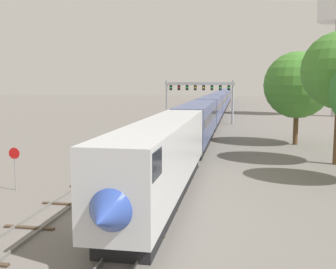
# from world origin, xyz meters

# --- Properties ---
(ground_plane) EXTENTS (400.00, 400.00, 0.00)m
(ground_plane) POSITION_xyz_m (0.00, 0.00, 0.00)
(ground_plane) COLOR slate
(track_main) EXTENTS (2.60, 200.00, 0.16)m
(track_main) POSITION_xyz_m (2.00, 60.00, 0.07)
(track_main) COLOR slate
(track_main) RESTS_ON ground
(track_near) EXTENTS (2.60, 160.00, 0.16)m
(track_near) POSITION_xyz_m (-3.50, 40.00, 0.07)
(track_near) COLOR slate
(track_near) RESTS_ON ground
(passenger_train) EXTENTS (3.04, 153.09, 4.80)m
(passenger_train) POSITION_xyz_m (2.00, 70.37, 2.61)
(passenger_train) COLOR silver
(passenger_train) RESTS_ON ground
(signal_gantry) EXTENTS (12.10, 0.49, 7.52)m
(signal_gantry) POSITION_xyz_m (-0.25, 50.92, 5.60)
(signal_gantry) COLOR #999BA0
(signal_gantry) RESTS_ON ground
(stop_sign) EXTENTS (0.76, 0.08, 2.88)m
(stop_sign) POSITION_xyz_m (-8.00, 4.51, 1.87)
(stop_sign) COLOR gray
(stop_sign) RESTS_ON ground
(trackside_tree_right) EXTENTS (7.57, 7.57, 10.63)m
(trackside_tree_right) POSITION_xyz_m (13.05, 28.58, 6.83)
(trackside_tree_right) COLOR brown
(trackside_tree_right) RESTS_ON ground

